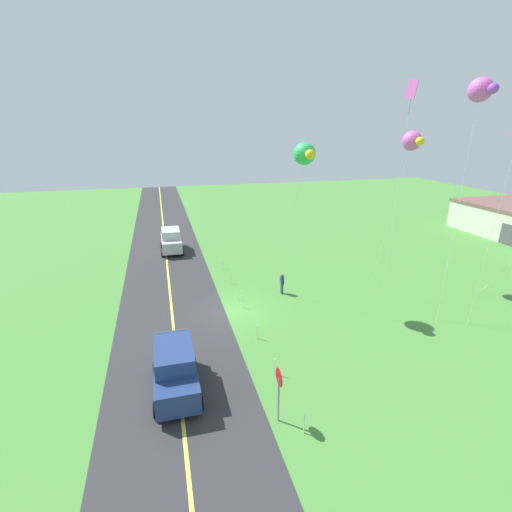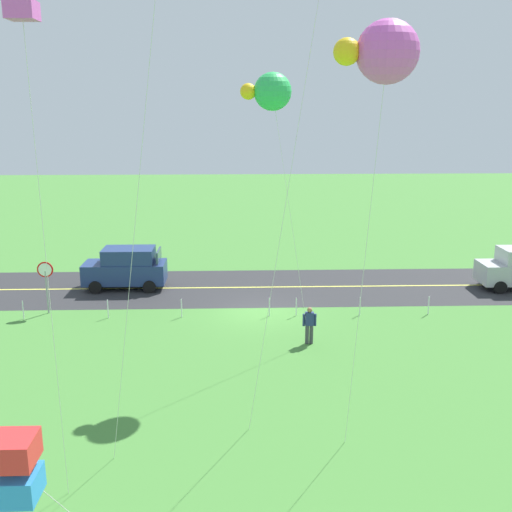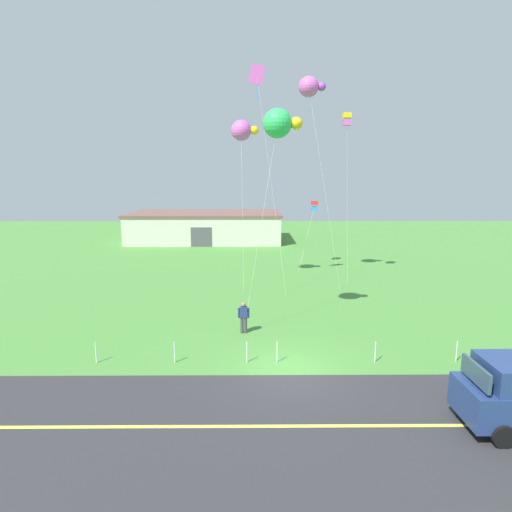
{
  "view_description": "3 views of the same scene",
  "coord_description": "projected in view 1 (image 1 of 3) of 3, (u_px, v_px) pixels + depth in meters",
  "views": [
    {
      "loc": [
        21.98,
        -4.18,
        11.66
      ],
      "look_at": [
        -0.16,
        1.65,
        3.79
      ],
      "focal_mm": 25.88,
      "sensor_mm": 36.0,
      "label": 1
    },
    {
      "loc": [
        1.06,
        27.75,
        9.74
      ],
      "look_at": [
        0.22,
        2.55,
        3.42
      ],
      "focal_mm": 42.32,
      "sensor_mm": 36.0,
      "label": 2
    },
    {
      "loc": [
        -1.49,
        -16.04,
        7.68
      ],
      "look_at": [
        -1.34,
        4.08,
        3.95
      ],
      "focal_mm": 29.64,
      "sensor_mm": 36.0,
      "label": 3
    }
  ],
  "objects": [
    {
      "name": "ground_plane",
      "position": [
        233.0,
        312.0,
        24.92
      ],
      "size": [
        120.0,
        120.0,
        0.1
      ],
      "primitive_type": "cube",
      "color": "#478438"
    },
    {
      "name": "kite_red_low",
      "position": [
        305.0,
        154.0,
        22.97
      ],
      "size": [
        2.85,
        1.4,
        10.93
      ],
      "color": "silver",
      "rests_on": "ground"
    },
    {
      "name": "fence_post_1",
      "position": [
        230.0,
        278.0,
        29.31
      ],
      "size": [
        0.05,
        0.05,
        0.9
      ],
      "primitive_type": "cylinder",
      "color": "silver",
      "rests_on": "ground"
    },
    {
      "name": "fence_post_3",
      "position": [
        241.0,
        301.0,
        25.36
      ],
      "size": [
        0.05,
        0.05,
        0.9
      ],
      "primitive_type": "cylinder",
      "color": "silver",
      "rests_on": "ground"
    },
    {
      "name": "fence_post_5",
      "position": [
        275.0,
        366.0,
        18.41
      ],
      "size": [
        0.05,
        0.05,
        0.9
      ],
      "primitive_type": "cylinder",
      "color": "silver",
      "rests_on": "ground"
    },
    {
      "name": "fence_post_6",
      "position": [
        304.0,
        424.0,
        14.81
      ],
      "size": [
        0.05,
        0.05,
        0.9
      ],
      "primitive_type": "cylinder",
      "color": "silver",
      "rests_on": "ground"
    },
    {
      "name": "fence_post_0",
      "position": [
        223.0,
        264.0,
        32.33
      ],
      "size": [
        0.05,
        0.05,
        0.9
      ],
      "primitive_type": "cylinder",
      "color": "silver",
      "rests_on": "ground"
    },
    {
      "name": "road_centre_stripe",
      "position": [
        173.0,
        319.0,
        23.94
      ],
      "size": [
        120.0,
        0.16,
        0.0
      ],
      "primitive_type": "cube",
      "color": "#E5E04C",
      "rests_on": "asphalt_road"
    },
    {
      "name": "person_adult_near",
      "position": [
        282.0,
        283.0,
        27.41
      ],
      "size": [
        0.58,
        0.22,
        1.6
      ],
      "rotation": [
        0.0,
        0.0,
        2.46
      ],
      "color": "#3F3F47",
      "rests_on": "ground"
    },
    {
      "name": "asphalt_road",
      "position": [
        173.0,
        319.0,
        23.94
      ],
      "size": [
        120.0,
        7.0,
        0.0
      ],
      "primitive_type": "cube",
      "color": "#2D2D30",
      "rests_on": "ground"
    },
    {
      "name": "car_parked_west_far",
      "position": [
        171.0,
        240.0,
        36.92
      ],
      "size": [
        4.4,
        2.12,
        2.24
      ],
      "color": "#B7B7BC",
      "rests_on": "ground"
    },
    {
      "name": "fence_post_2",
      "position": [
        238.0,
        294.0,
        26.53
      ],
      "size": [
        0.05,
        0.05,
        0.9
      ],
      "primitive_type": "cylinder",
      "color": "silver",
      "rests_on": "ground"
    },
    {
      "name": "kite_green_far",
      "position": [
        481.0,
        90.0,
        21.71
      ],
      "size": [
        2.93,
        3.0,
        14.57
      ],
      "color": "silver",
      "rests_on": "ground"
    },
    {
      "name": "stop_sign",
      "position": [
        279.0,
        385.0,
        15.02
      ],
      "size": [
        0.76,
        0.08,
        2.56
      ],
      "color": "gray",
      "rests_on": "ground"
    },
    {
      "name": "fence_post_4",
      "position": [
        257.0,
        332.0,
        21.56
      ],
      "size": [
        0.05,
        0.05,
        0.9
      ],
      "primitive_type": "cylinder",
      "color": "silver",
      "rests_on": "ground"
    },
    {
      "name": "kite_orange_near",
      "position": [
        411.0,
        95.0,
        24.52
      ],
      "size": [
        2.51,
        1.75,
        14.87
      ],
      "color": "silver",
      "rests_on": "ground"
    },
    {
      "name": "kite_blue_mid",
      "position": [
        412.0,
        141.0,
        26.76
      ],
      "size": [
        1.9,
        2.87,
        11.58
      ],
      "color": "silver",
      "rests_on": "ground"
    },
    {
      "name": "car_suv_foreground",
      "position": [
        175.0,
        369.0,
        17.06
      ],
      "size": [
        4.4,
        2.12,
        2.24
      ],
      "color": "navy",
      "rests_on": "ground"
    }
  ]
}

